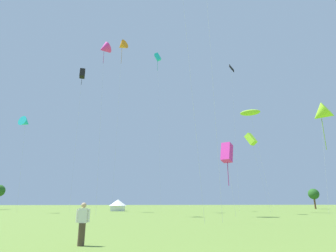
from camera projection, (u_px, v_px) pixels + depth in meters
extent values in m
cube|color=#1EB7CC|center=(158.00, 57.00, 68.32)|extent=(1.72, 0.95, 2.10)
cylinder|color=teal|center=(158.00, 65.00, 67.74)|extent=(0.06, 0.06, 3.24)
cylinder|color=#B2B2B7|center=(159.00, 127.00, 62.42)|extent=(0.88, 2.01, 36.95)
cube|color=black|center=(232.00, 68.00, 64.40)|extent=(1.86, 1.85, 2.38)
cylinder|color=#B2B2B7|center=(235.00, 134.00, 59.65)|extent=(0.72, 0.69, 32.36)
cone|color=#99DB2D|center=(321.00, 114.00, 46.05)|extent=(4.68, 4.81, 3.90)
cylinder|color=olive|center=(324.00, 134.00, 45.11)|extent=(0.10, 0.10, 5.34)
cylinder|color=#B2B2B7|center=(325.00, 161.00, 43.20)|extent=(2.15, 1.14, 16.16)
cone|color=orange|center=(122.00, 46.00, 61.36)|extent=(3.07, 3.06, 2.47)
cylinder|color=#A75C11|center=(122.00, 56.00, 60.68)|extent=(0.07, 0.07, 3.86)
cylinder|color=#B2B2B7|center=(117.00, 121.00, 55.68)|extent=(0.23, 1.73, 35.79)
cylinder|color=#B2B2B7|center=(189.00, 65.00, 27.37)|extent=(1.66, 1.70, 30.20)
cube|color=black|center=(82.00, 73.00, 60.83)|extent=(1.33, 1.84, 2.41)
cylinder|color=black|center=(82.00, 80.00, 60.37)|extent=(0.07, 0.07, 2.22)
cylinder|color=#B2B2B7|center=(76.00, 137.00, 56.07)|extent=(0.36, 1.66, 29.55)
ellipsoid|color=#99DB2D|center=(250.00, 113.00, 54.75)|extent=(4.26, 3.31, 1.51)
cylinder|color=#B2B2B7|center=(261.00, 160.00, 51.68)|extent=(2.19, 1.29, 19.16)
cube|color=#E02DA3|center=(227.00, 153.00, 36.58)|extent=(2.14, 2.21, 2.72)
cylinder|color=#9D2072|center=(228.00, 172.00, 35.89)|extent=(0.08, 0.08, 3.70)
cylinder|color=#B2B2B7|center=(231.00, 183.00, 35.19)|extent=(0.50, 0.65, 8.20)
cylinder|color=#B2B2B7|center=(210.00, 49.00, 29.12)|extent=(0.30, 1.45, 35.06)
cube|color=#99DB2D|center=(251.00, 139.00, 45.67)|extent=(1.88, 2.17, 2.20)
cylinder|color=#B2B2B7|center=(261.00, 175.00, 43.85)|extent=(2.00, 0.68, 11.98)
cone|color=#E02DA3|center=(104.00, 49.00, 43.92)|extent=(2.75, 2.47, 2.36)
cylinder|color=#9D2072|center=(104.00, 57.00, 43.50)|extent=(0.06, 0.06, 2.15)
cylinder|color=#B2B2B7|center=(100.00, 123.00, 39.49)|extent=(0.75, 2.10, 25.68)
cone|color=#1EB7CC|center=(25.00, 122.00, 52.74)|extent=(2.68, 2.71, 2.28)
cylinder|color=#B2B2B7|center=(21.00, 165.00, 49.71)|extent=(1.47, 1.83, 16.69)
cylinder|color=#473828|center=(82.00, 234.00, 11.38)|extent=(0.28, 0.28, 0.90)
cube|color=white|center=(83.00, 215.00, 11.59)|extent=(0.38, 0.26, 0.60)
sphere|color=tan|center=(84.00, 205.00, 11.70)|extent=(0.22, 0.22, 0.22)
cylinder|color=white|center=(77.00, 216.00, 11.56)|extent=(0.09, 0.09, 0.55)
cylinder|color=white|center=(89.00, 215.00, 11.62)|extent=(0.09, 0.09, 0.55)
cube|color=white|center=(118.00, 208.00, 57.13)|extent=(2.89, 2.89, 1.08)
cone|color=white|center=(118.00, 203.00, 57.45)|extent=(3.61, 3.61, 1.26)
cylinder|color=brown|center=(315.00, 203.00, 75.48)|extent=(0.44, 0.44, 3.02)
sphere|color=#23561E|center=(314.00, 194.00, 76.16)|extent=(2.92, 2.92, 2.92)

